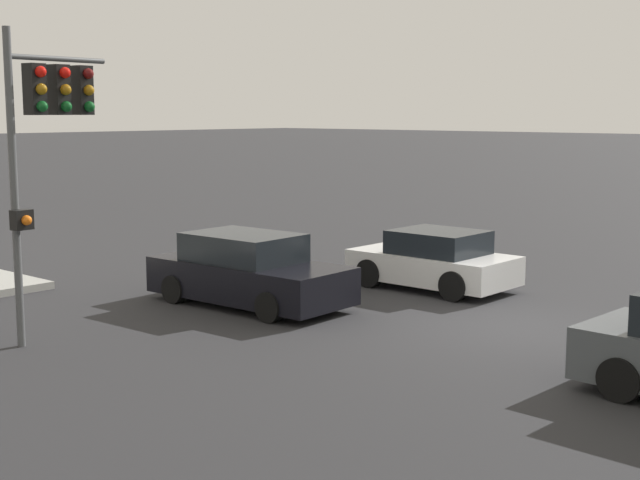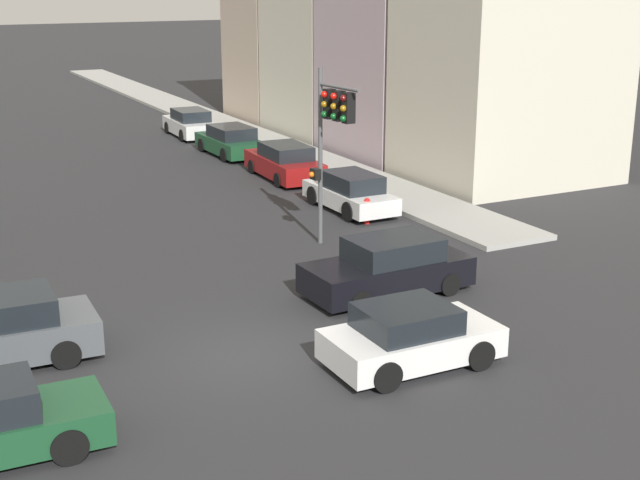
% 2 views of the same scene
% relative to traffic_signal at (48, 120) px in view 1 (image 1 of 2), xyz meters
% --- Properties ---
extents(ground_plane, '(300.00, 300.00, 0.00)m').
position_rel_traffic_signal_xyz_m(ground_plane, '(-5.55, -6.29, -4.01)').
color(ground_plane, '#28282B').
extents(traffic_signal, '(0.71, 2.24, 5.59)m').
position_rel_traffic_signal_xyz_m(traffic_signal, '(0.00, 0.00, 0.00)').
color(traffic_signal, '#515456').
rests_on(traffic_signal, ground_plane).
extents(crossing_car_2, '(4.62, 2.16, 1.55)m').
position_rel_traffic_signal_xyz_m(crossing_car_2, '(-0.57, -4.35, -3.28)').
color(crossing_car_2, black).
rests_on(crossing_car_2, ground_plane).
extents(crossing_car_3, '(3.84, 2.04, 1.40)m').
position_rel_traffic_signal_xyz_m(crossing_car_3, '(-2.55, -8.52, -3.34)').
color(crossing_car_3, silver).
rests_on(crossing_car_3, ground_plane).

